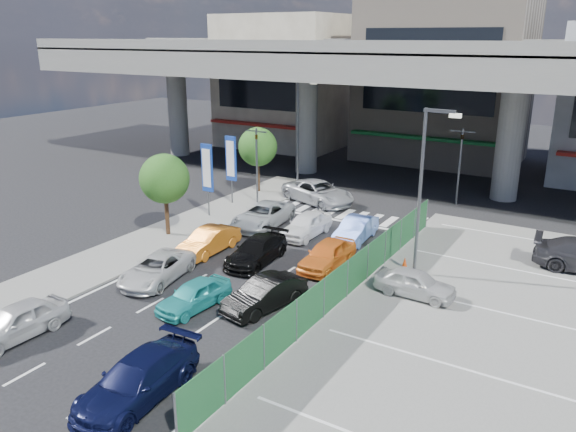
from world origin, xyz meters
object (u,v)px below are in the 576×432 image
Objects in this scene: taxi_teal_mid at (194,295)px; kei_truck_front_right at (356,230)px; tree_near at (164,179)px; signboard_far at (231,161)px; tree_far at (258,147)px; wagon_silver_front_left at (263,215)px; minivan_navy_back at (138,380)px; traffic_cone at (405,264)px; parked_sedan_white at (415,283)px; traffic_light_left at (256,147)px; traffic_light_right at (461,147)px; crossing_wagon_silver at (318,192)px; taxi_orange_left at (209,241)px; sedan_white_front_mid at (306,225)px; van_white_back_left at (17,321)px; sedan_black_mid at (257,251)px; signboard_near at (207,170)px; taxi_orange_right at (327,255)px; street_lamp_right at (425,179)px; hatch_black_mid_right at (265,294)px; street_lamp_left at (300,123)px; sedan_white_mid_left at (157,269)px.

kei_truck_front_right is (2.40, 11.05, 0.05)m from taxi_teal_mid.
signboard_far is at bearing 94.90° from tree_near.
tree_far is 8.15m from wagon_silver_front_left.
traffic_cone is (3.76, 13.98, -0.27)m from minivan_navy_back.
traffic_light_left is at bearing 60.72° from parked_sedan_white.
traffic_light_right reaches higher than crossing_wagon_silver.
sedan_white_front_mid is at bearing 56.85° from taxi_orange_left.
van_white_back_left is 21.97m from crossing_wagon_silver.
signboard_near is at bearing 141.73° from sedan_black_mid.
minivan_navy_back is 6.58× the size of traffic_cone.
kei_truck_front_right is at bearing 87.04° from minivan_navy_back.
taxi_teal_mid is 10.38m from traffic_cone.
kei_truck_front_right is (10.19, -2.15, -2.40)m from signboard_far.
sedan_black_mid is at bearing 93.74° from parked_sedan_white.
crossing_wagon_silver reaches higher than wagon_silver_front_left.
signboard_far reaches higher than taxi_orange_right.
minivan_navy_back and wagon_silver_front_left have the same top height.
taxi_teal_mid is at bearing -105.96° from kei_truck_front_right.
van_white_back_left is at bearing -122.54° from taxi_teal_mid.
crossing_wagon_silver is (1.27, 21.93, 0.09)m from van_white_back_left.
wagon_silver_front_left is (-3.46, 10.49, 0.08)m from taxi_teal_mid.
street_lamp_right is 11.55m from taxi_teal_mid.
hatch_black_mid_right is (-4.43, -6.66, -4.11)m from street_lamp_right.
street_lamp_left is 2.02× the size of van_white_back_left.
sedan_black_mid is at bearing 3.02° from taxi_orange_left.
tree_near is at bearing -171.97° from street_lamp_right.
taxi_orange_right is at bearing 16.74° from sedan_black_mid.
van_white_back_left is 6.76m from minivan_navy_back.
taxi_orange_left is (4.28, -7.84, -2.40)m from signboard_far.
kei_truck_front_right is (-0.14, 16.78, -0.03)m from minivan_navy_back.
street_lamp_left is at bearing 125.02° from taxi_orange_right.
traffic_light_right is at bearing 94.55° from hatch_black_mid_right.
hatch_black_mid_right is at bearing -70.82° from sedan_white_front_mid.
street_lamp_left is at bearing 102.99° from wagon_silver_front_left.
signboard_near is 7.43m from sedan_white_front_mid.
kei_truck_front_right is at bearing -117.14° from crossing_wagon_silver.
tree_near is at bearing 144.84° from taxi_teal_mid.
sedan_black_mid is 1.23× the size of parked_sedan_white.
signboard_near reaches higher than traffic_cone.
taxi_teal_mid is at bearing -40.78° from tree_near.
parked_sedan_white is (15.41, -7.33, -2.40)m from signboard_far.
sedan_white_mid_left is at bearing -80.45° from street_lamp_left.
parked_sedan_white reaches higher than traffic_cone.
hatch_black_mid_right is at bearing -60.58° from wagon_silver_front_left.
sedan_white_front_mid is 1.13× the size of parked_sedan_white.
kei_truck_front_right is at bearing 83.34° from taxi_teal_mid.
signboard_near reaches higher than sedan_black_mid.
signboard_near is at bearing 171.92° from traffic_cone.
taxi_orange_left is 0.81× the size of wagon_silver_front_left.
crossing_wagon_silver is at bearing 130.32° from kei_truck_front_right.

